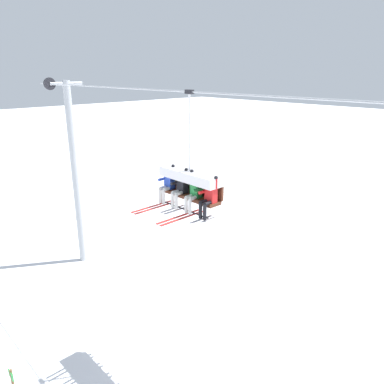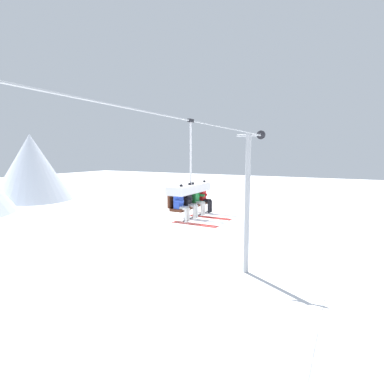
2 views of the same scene
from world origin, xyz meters
The scene contains 8 objects.
ground_plane centered at (0.00, 0.00, 0.00)m, with size 200.00×200.00×0.00m, color white.
lift_tower_near centered at (-8.28, -0.02, 4.97)m, with size 0.36×1.88×9.59m.
lift_cable centered at (1.16, -0.80, 9.31)m, with size 20.88×0.05×0.05m.
chairlift_chair centered at (1.15, -0.73, 6.71)m, with size 2.29×0.74×3.55m.
skier_blue centered at (0.22, -0.94, 6.41)m, with size 0.48×1.70×1.34m.
skier_black centered at (0.84, -0.94, 6.41)m, with size 0.48×1.70×1.34m.
skier_green centered at (1.46, -0.94, 6.41)m, with size 0.48×1.70×1.34m.
skier_red centered at (2.08, -0.94, 6.41)m, with size 0.48×1.70×1.34m.
Camera 1 is at (9.20, -8.30, 9.88)m, focal length 35.00 mm.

